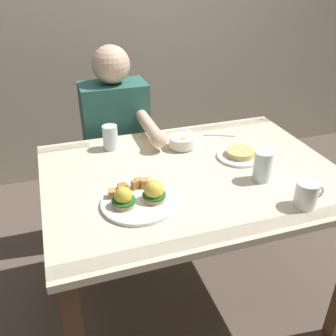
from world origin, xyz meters
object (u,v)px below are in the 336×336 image
fruit_bowl (182,142)px  fork (217,135)px  coffee_mug (307,194)px  side_plate (240,155)px  dining_table (192,194)px  diner_person (118,139)px  water_glass_near (262,168)px  eggs_benedict_plate (139,198)px  water_glass_far (110,139)px

fruit_bowl → fork: fruit_bowl is taller
coffee_mug → side_plate: coffee_mug is taller
dining_table → diner_person: (-0.19, 0.60, 0.02)m
dining_table → coffee_mug: coffee_mug is taller
coffee_mug → water_glass_near: 0.21m
fruit_bowl → fork: 0.22m
fruit_bowl → fork: (0.21, 0.07, -0.03)m
fruit_bowl → coffee_mug: bearing=-65.9°
eggs_benedict_plate → fruit_bowl: 0.48m
dining_table → fork: fork is taller
coffee_mug → water_glass_near: size_ratio=0.91×
fruit_bowl → diner_person: bearing=121.5°
dining_table → eggs_benedict_plate: (-0.27, -0.15, 0.13)m
coffee_mug → water_glass_far: water_glass_far is taller
water_glass_far → side_plate: water_glass_far is taller
coffee_mug → water_glass_near: (-0.06, 0.21, 0.00)m
fruit_bowl → water_glass_far: water_glass_far is taller
dining_table → eggs_benedict_plate: eggs_benedict_plate is taller
dining_table → coffee_mug: 0.48m
coffee_mug → water_glass_far: bearing=130.5°
water_glass_far → fork: bearing=-2.3°
water_glass_near → water_glass_far: size_ratio=1.09×
eggs_benedict_plate → side_plate: (0.51, 0.20, -0.01)m
fruit_bowl → water_glass_far: (-0.31, 0.10, 0.02)m
side_plate → dining_table: bearing=-166.9°
water_glass_far → side_plate: size_ratio=0.56×
fruit_bowl → water_glass_near: (0.20, -0.36, 0.02)m
eggs_benedict_plate → water_glass_near: 0.50m
side_plate → fruit_bowl: bearing=140.8°
fruit_bowl → diner_person: 0.45m
side_plate → coffee_mug: bearing=-83.2°
eggs_benedict_plate → fork: (0.51, 0.45, -0.02)m
water_glass_near → water_glass_far: 0.69m
fruit_bowl → coffee_mug: (0.26, -0.57, 0.02)m
coffee_mug → side_plate: 0.40m
water_glass_near → side_plate: bearing=87.6°
water_glass_far → diner_person: 0.32m
dining_table → water_glass_near: (0.24, -0.14, 0.16)m
eggs_benedict_plate → water_glass_near: bearing=1.2°
water_glass_far → water_glass_near: bearing=-41.8°
fruit_bowl → water_glass_far: bearing=163.1°
water_glass_near → eggs_benedict_plate: bearing=-178.8°
eggs_benedict_plate → water_glass_near: size_ratio=2.21×
water_glass_near → coffee_mug: bearing=-74.9°
dining_table → side_plate: side_plate is taller
fork → diner_person: 0.54m
fruit_bowl → side_plate: (0.21, -0.17, -0.02)m
side_plate → diner_person: (-0.44, 0.54, -0.10)m
water_glass_near → diner_person: bearing=120.2°
coffee_mug → diner_person: size_ratio=0.10×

